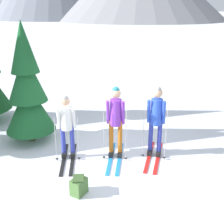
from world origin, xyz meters
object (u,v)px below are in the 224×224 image
Objects in this scene: skier_in_purple at (116,119)px; backpack_on_snow_front at (79,186)px; skier_in_white at (67,124)px; skier_in_blue at (156,119)px; pine_tree_far at (27,89)px.

skier_in_purple is 1.90m from backpack_on_snow_front.
skier_in_blue reaches higher than skier_in_white.
pine_tree_far reaches higher than backpack_on_snow_front.
skier_in_blue is 4.54× the size of backpack_on_snow_front.
skier_in_purple is at bearing 60.17° from backpack_on_snow_front.
skier_in_purple is 1.01× the size of skier_in_blue.
skier_in_white is 1.19m from skier_in_purple.
skier_in_blue is at bearing 0.12° from skier_in_purple.
backpack_on_snow_front is (1.44, -2.60, -1.32)m from pine_tree_far.
backpack_on_snow_front is at bearing -60.99° from pine_tree_far.
backpack_on_snow_front is (-1.84, -1.48, -0.82)m from skier_in_blue.
skier_in_purple is at bearing -26.04° from pine_tree_far.
skier_in_purple is 2.60m from pine_tree_far.
skier_in_purple reaches higher than backpack_on_snow_front.
pine_tree_far is 3.26m from backpack_on_snow_front.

